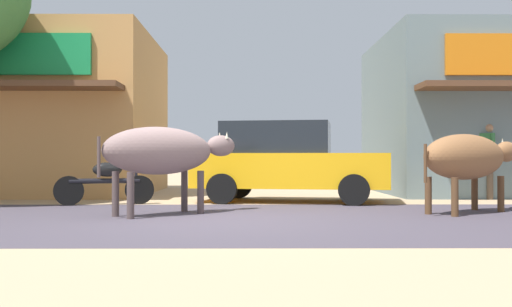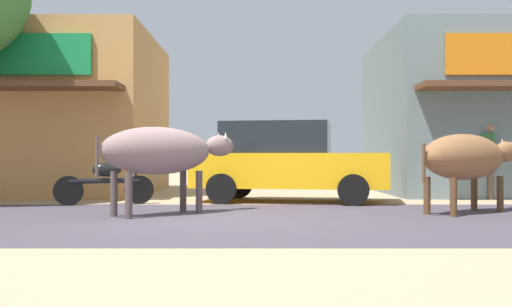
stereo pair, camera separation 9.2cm
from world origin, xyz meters
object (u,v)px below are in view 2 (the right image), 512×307
Objects in this scene: parked_motorcycle at (107,181)px; pedestrian_by_shop at (490,154)px; parked_hatchback_car at (288,161)px; cow_near_brown at (162,152)px; cow_far_dark at (468,158)px.

pedestrian_by_shop is at bearing 10.72° from parked_motorcycle.
parked_hatchback_car is 1.90× the size of cow_near_brown.
parked_hatchback_car is 2.28× the size of parked_motorcycle.
pedestrian_by_shop is (4.45, 0.66, 0.14)m from parked_hatchback_car.
parked_motorcycle is at bearing 164.60° from cow_far_dark.
parked_motorcycle is at bearing -169.28° from pedestrian_by_shop.
cow_near_brown is 4.97m from cow_far_dark.
parked_hatchback_car is at bearing 53.64° from cow_near_brown.
pedestrian_by_shop reaches higher than cow_far_dark.
parked_hatchback_car is 4.50m from pedestrian_by_shop.
pedestrian_by_shop is at bearing 28.45° from cow_near_brown.
cow_far_dark is (6.35, -1.75, 0.45)m from parked_motorcycle.
parked_motorcycle is 1.09× the size of pedestrian_by_shop.
pedestrian_by_shop is (6.59, 3.57, -0.02)m from cow_near_brown.
parked_hatchback_car is at bearing 137.28° from cow_far_dark.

